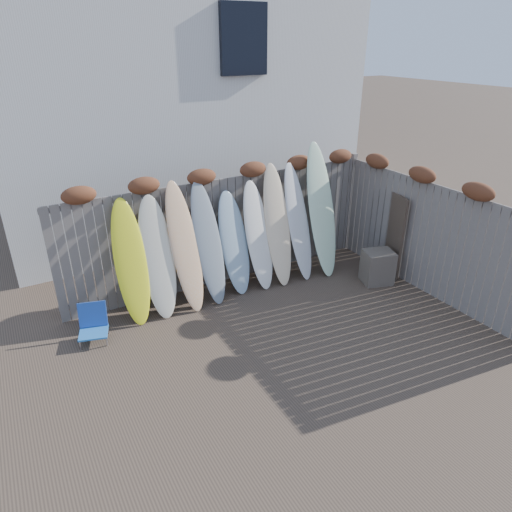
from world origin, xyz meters
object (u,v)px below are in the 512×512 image
beach_chair (93,324)px  wooden_crate (378,267)px  lattice_panel (388,231)px  surfboard_0 (131,263)px

beach_chair → wooden_crate: 5.14m
wooden_crate → lattice_panel: 0.81m
surfboard_0 → lattice_panel: bearing=-3.7°
wooden_crate → lattice_panel: size_ratio=0.39×
beach_chair → lattice_panel: bearing=-4.7°
beach_chair → wooden_crate: bearing=-9.2°
beach_chair → wooden_crate: size_ratio=0.89×
beach_chair → lattice_panel: 5.66m
wooden_crate → lattice_panel: bearing=33.6°
wooden_crate → surfboard_0: bearing=165.8°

